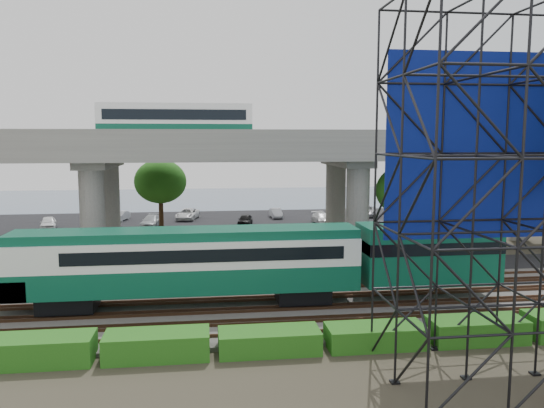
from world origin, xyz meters
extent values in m
plane|color=#474233|center=(0.00, 0.00, 0.00)|extent=(140.00, 140.00, 0.00)
cube|color=slate|center=(0.00, 2.00, 0.10)|extent=(90.00, 12.00, 0.20)
cube|color=black|center=(0.00, 10.50, 0.04)|extent=(90.00, 5.00, 0.08)
cube|color=black|center=(0.00, 34.00, 0.04)|extent=(90.00, 18.00, 0.08)
cube|color=slate|center=(0.00, 56.00, 0.01)|extent=(140.00, 40.00, 0.03)
cube|color=#472D1E|center=(0.00, -2.72, 0.28)|extent=(90.00, 0.08, 0.16)
cube|color=#472D1E|center=(0.00, -1.28, 0.28)|extent=(90.00, 0.08, 0.16)
cube|color=#472D1E|center=(0.00, -0.72, 0.28)|extent=(90.00, 0.08, 0.16)
cube|color=#472D1E|center=(0.00, 0.72, 0.28)|extent=(90.00, 0.08, 0.16)
cube|color=#472D1E|center=(0.00, 1.28, 0.28)|extent=(90.00, 0.08, 0.16)
cube|color=#472D1E|center=(0.00, 2.72, 0.28)|extent=(90.00, 0.08, 0.16)
cube|color=#472D1E|center=(0.00, 3.28, 0.28)|extent=(90.00, 0.08, 0.16)
cube|color=#472D1E|center=(0.00, 4.72, 0.28)|extent=(90.00, 0.08, 0.16)
cube|color=#472D1E|center=(0.00, 5.28, 0.28)|extent=(90.00, 0.08, 0.16)
cube|color=#472D1E|center=(0.00, 6.72, 0.28)|extent=(90.00, 0.08, 0.16)
cube|color=black|center=(-9.29, 2.00, 0.81)|extent=(3.00, 2.20, 0.90)
cube|color=black|center=(3.71, 2.00, 0.81)|extent=(3.00, 2.20, 0.90)
cube|color=#0B5039|center=(-2.79, 2.00, 1.96)|extent=(19.00, 3.00, 1.40)
cube|color=white|center=(-2.79, 2.00, 3.41)|extent=(19.00, 3.00, 1.50)
cube|color=#0B5039|center=(-2.79, 2.00, 4.41)|extent=(19.00, 2.60, 0.50)
cube|color=black|center=(-1.79, 2.00, 3.46)|extent=(15.00, 3.06, 0.70)
ellipsoid|color=white|center=(-12.29, 2.00, 2.86)|extent=(3.60, 3.00, 3.20)
cube|color=#0B5039|center=(-12.29, 2.00, 1.81)|extent=(2.60, 3.00, 1.10)
cube|color=#0B5039|center=(11.21, 2.00, 2.96)|extent=(8.00, 3.00, 3.40)
cube|color=#9E9B93|center=(0.00, 16.00, 8.60)|extent=(80.00, 12.00, 1.20)
cube|color=#9E9B93|center=(0.00, 10.25, 9.75)|extent=(80.00, 0.50, 1.10)
cube|color=#9E9B93|center=(0.00, 21.75, 9.75)|extent=(80.00, 0.50, 1.10)
cylinder|color=#9E9B93|center=(-10.00, 12.50, 4.00)|extent=(1.80, 1.80, 8.00)
cylinder|color=#9E9B93|center=(-10.00, 19.50, 4.00)|extent=(1.80, 1.80, 8.00)
cube|color=#9E9B93|center=(-10.00, 16.00, 7.70)|extent=(2.40, 9.00, 0.60)
cylinder|color=#9E9B93|center=(10.00, 12.50, 4.00)|extent=(1.80, 1.80, 8.00)
cylinder|color=#9E9B93|center=(10.00, 19.50, 4.00)|extent=(1.80, 1.80, 8.00)
cube|color=#9E9B93|center=(10.00, 16.00, 7.70)|extent=(2.40, 9.00, 0.60)
cylinder|color=#9E9B93|center=(28.00, 19.50, 4.00)|extent=(1.80, 1.80, 8.00)
cube|color=black|center=(-4.00, 16.00, 9.55)|extent=(12.00, 2.50, 0.70)
cube|color=#0B5039|center=(-4.00, 16.00, 10.35)|extent=(12.00, 2.50, 0.90)
cube|color=white|center=(-4.00, 16.00, 11.45)|extent=(12.00, 2.50, 1.30)
cube|color=black|center=(-4.00, 16.00, 11.50)|extent=(11.00, 2.56, 0.80)
cube|color=white|center=(-4.00, 16.00, 12.25)|extent=(12.00, 2.40, 0.30)
cube|color=navy|center=(10.08, -4.95, 9.30)|extent=(8.10, 0.08, 8.25)
cube|color=black|center=(10.08, -8.00, 0.04)|extent=(9.36, 6.36, 0.08)
cube|color=#1E6316|center=(-9.00, -4.30, 0.60)|extent=(4.60, 1.80, 1.20)
cube|color=#1E6316|center=(-4.00, -4.30, 0.58)|extent=(4.60, 1.80, 1.15)
cube|color=#1E6316|center=(1.00, -4.30, 0.52)|extent=(4.60, 1.80, 1.03)
cube|color=#1E6316|center=(6.00, -4.30, 0.51)|extent=(4.60, 1.80, 1.01)
cube|color=#1E6316|center=(11.00, -4.30, 0.56)|extent=(4.60, 1.80, 1.12)
cylinder|color=#382314|center=(14.00, 12.50, 2.40)|extent=(0.44, 0.44, 4.80)
ellipsoid|color=#1E6316|center=(14.00, 12.50, 5.60)|extent=(4.94, 4.94, 4.18)
cylinder|color=#382314|center=(-6.00, 24.00, 2.40)|extent=(0.44, 0.44, 4.80)
ellipsoid|color=#1E6316|center=(-6.00, 24.00, 5.60)|extent=(4.94, 4.94, 4.18)
imported|color=white|center=(-18.40, 31.00, 0.74)|extent=(2.37, 4.10, 1.31)
imported|color=#AFB1B7|center=(-11.69, 36.00, 0.64)|extent=(1.96, 3.56, 1.11)
imported|color=#A0A4A7|center=(-7.67, 31.00, 0.70)|extent=(2.35, 4.51, 1.25)
imported|color=silver|center=(-3.89, 36.00, 0.72)|extent=(3.05, 4.98, 1.29)
imported|color=black|center=(2.60, 31.00, 0.67)|extent=(2.12, 3.67, 1.17)
imported|color=#A2A3A9|center=(6.74, 36.00, 0.65)|extent=(1.37, 3.50, 1.13)
imported|color=silver|center=(11.34, 31.00, 0.67)|extent=(1.91, 4.19, 1.19)
imported|color=#B0B3B8|center=(18.16, 36.00, 0.71)|extent=(3.11, 4.88, 1.25)
camera|label=1|loc=(-1.80, -27.25, 9.65)|focal=35.00mm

